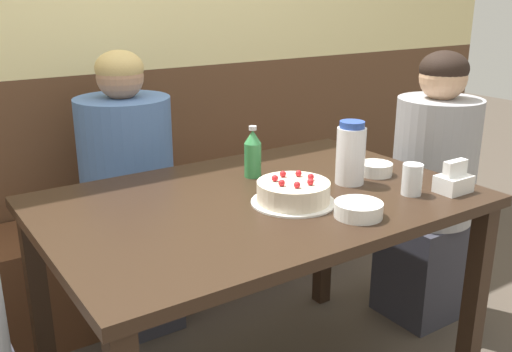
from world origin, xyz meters
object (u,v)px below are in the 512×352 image
Objects in this scene: person_pale_blue_shirt at (129,198)px; bowl_rice_small at (375,169)px; bench_seat at (157,254)px; bowl_soup_white at (358,209)px; glass_water_tall at (412,179)px; water_pitcher at (351,153)px; soju_bottle at (253,153)px; napkin_holder at (454,181)px; birthday_cake at (293,193)px; person_teal_shirt at (431,195)px.

bowl_rice_small is at bearing 40.14° from person_pale_blue_shirt.
bench_seat is at bearing 127.90° from person_pale_blue_shirt.
bowl_soup_white reaches higher than bench_seat.
glass_water_tall is at bearing 31.05° from person_pale_blue_shirt.
water_pitcher is 0.33m from soju_bottle.
napkin_holder is at bearing -47.78° from soju_bottle.
person_pale_blue_shirt is at bearing 105.03° from birthday_cake.
person_teal_shirt is (0.93, -0.76, 0.33)m from bench_seat.
birthday_cake is 0.28m from water_pitcher.
napkin_holder is 0.94× the size of bowl_rice_small.
soju_bottle is at bearing -81.75° from bench_seat.
soju_bottle is at bearing 26.32° from person_pale_blue_shirt.
water_pitcher is at bearing 52.05° from bowl_soup_white.
bowl_rice_small is 0.10× the size of person_pale_blue_shirt.
soju_bottle is at bearing 126.20° from glass_water_tall.
bowl_soup_white is at bearing -65.54° from birthday_cake.
bowl_soup_white is (0.09, -0.19, -0.01)m from birthday_cake.
bench_seat is 0.90m from soju_bottle.
water_pitcher is (0.27, 0.05, 0.07)m from birthday_cake.
birthday_cake is 2.20× the size of bowl_rice_small.
glass_water_tall is at bearing -69.23° from bench_seat.
person_teal_shirt is at bearing 44.66° from napkin_holder.
soju_bottle is at bearing 148.98° from bowl_rice_small.
napkin_holder is 0.28m from bowl_rice_small.
bowl_soup_white is 1.19× the size of bowl_rice_small.
water_pitcher reaches higher than napkin_holder.
person_teal_shirt reaches higher than napkin_holder.
birthday_cake reaches higher than bowl_rice_small.
glass_water_tall reaches higher than bowl_soup_white.
napkin_holder reaches higher than birthday_cake.
napkin_holder is 1.26m from person_pale_blue_shirt.
bowl_soup_white is 1.07m from person_pale_blue_shirt.
glass_water_tall is (0.41, -1.08, 0.58)m from bench_seat.
person_teal_shirt is at bearing 59.91° from person_pale_blue_shirt.
glass_water_tall is at bearing -22.37° from birthday_cake.
birthday_cake is 2.35× the size of napkin_holder.
napkin_holder is at bearing 44.66° from person_teal_shirt.
birthday_cake is 0.92m from person_teal_shirt.
person_teal_shirt is (0.52, 0.32, -0.25)m from glass_water_tall.
napkin_holder is at bearing -24.51° from glass_water_tall.
water_pitcher is at bearing 113.99° from glass_water_tall.
glass_water_tall is (-0.13, 0.06, 0.01)m from napkin_holder.
bowl_rice_small is at bearing 7.04° from water_pitcher.
bench_seat is at bearing -39.36° from person_teal_shirt.
napkin_holder reaches higher than glass_water_tall.
water_pitcher is 0.18× the size of person_teal_shirt.
bench_seat is 12.43× the size of soju_bottle.
napkin_holder reaches higher than bowl_rice_small.
napkin_holder is (0.45, -0.49, -0.05)m from soju_bottle.
person_pale_blue_shirt reaches higher than bowl_rice_small.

